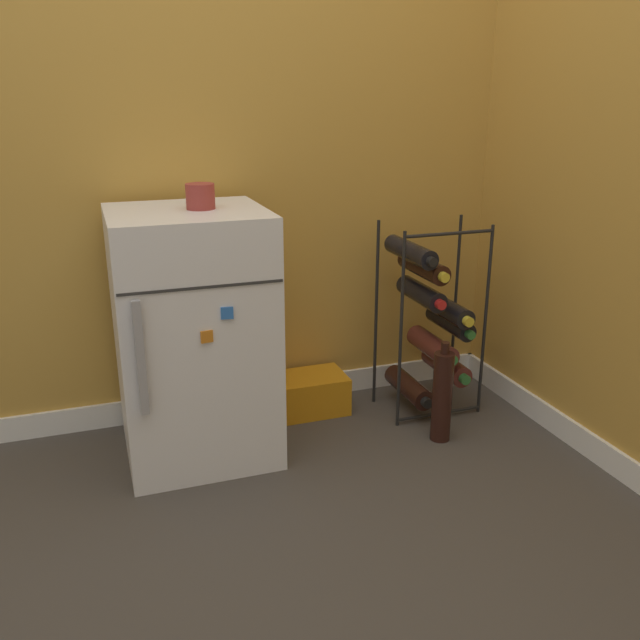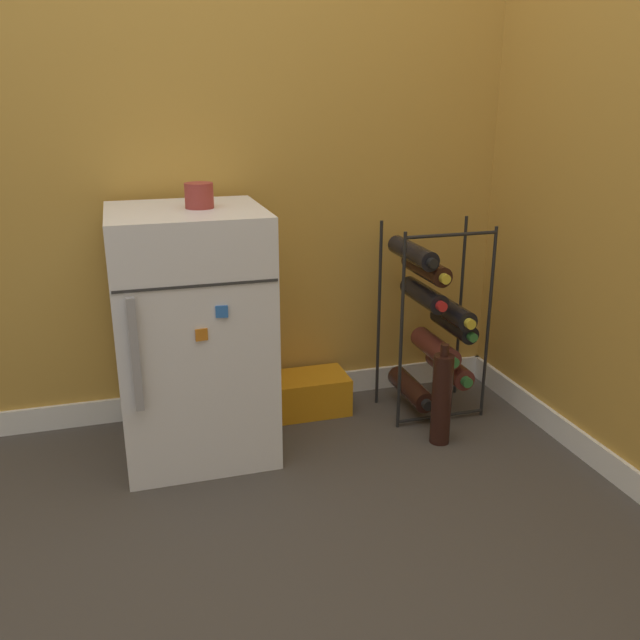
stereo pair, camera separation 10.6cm
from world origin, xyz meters
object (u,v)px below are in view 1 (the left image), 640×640
mini_fridge (194,336)px  fridge_top_cup (200,196)px  loose_bottle_floor (442,396)px  wine_rack (430,322)px  soda_box (306,394)px

mini_fridge → fridge_top_cup: (0.05, 0.00, 0.45)m
loose_bottle_floor → wine_rack: bearing=73.1°
loose_bottle_floor → mini_fridge: bearing=165.4°
mini_fridge → loose_bottle_floor: bearing=-14.6°
mini_fridge → wine_rack: size_ratio=1.14×
fridge_top_cup → loose_bottle_floor: size_ratio=0.24×
soda_box → fridge_top_cup: size_ratio=3.34×
mini_fridge → soda_box: bearing=19.7°
wine_rack → loose_bottle_floor: (-0.07, -0.25, -0.18)m
mini_fridge → wine_rack: bearing=2.4°
soda_box → fridge_top_cup: 0.89m
mini_fridge → wine_rack: mini_fridge is taller
soda_box → loose_bottle_floor: size_ratio=0.81×
mini_fridge → loose_bottle_floor: mini_fridge is taller
mini_fridge → fridge_top_cup: size_ratio=9.27×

